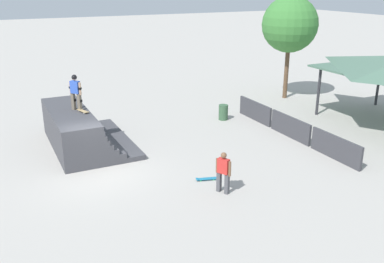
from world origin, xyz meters
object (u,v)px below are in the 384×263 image
(skateboard_on_deck, at_px, (83,111))
(bystander_walking, at_px, (223,171))
(skater_on_deck, at_px, (75,90))
(trash_bin, at_px, (223,112))
(skateboard_on_ground, at_px, (206,179))
(tree_beside_pavilion, at_px, (290,25))

(skateboard_on_deck, height_order, bystander_walking, skateboard_on_deck)
(skater_on_deck, relative_size, bystander_walking, 1.03)
(skateboard_on_deck, relative_size, bystander_walking, 0.52)
(bystander_walking, distance_m, trash_bin, 8.84)
(bystander_walking, relative_size, trash_bin, 1.87)
(bystander_walking, height_order, skateboard_on_ground, bystander_walking)
(skateboard_on_ground, xyz_separation_m, trash_bin, (-6.46, 4.50, 0.37))
(bystander_walking, bearing_deg, skateboard_on_deck, 0.54)
(skateboard_on_ground, distance_m, trash_bin, 7.88)
(skateboard_on_ground, xyz_separation_m, tree_beside_pavilion, (-8.83, 10.58, 4.71))
(tree_beside_pavilion, bearing_deg, skater_on_deck, -78.17)
(tree_beside_pavilion, distance_m, trash_bin, 7.85)
(bystander_walking, relative_size, skateboard_on_ground, 1.83)
(skater_on_deck, relative_size, trash_bin, 1.93)
(bystander_walking, xyz_separation_m, tree_beside_pavilion, (-10.01, 10.50, 3.89))
(skateboard_on_ground, bearing_deg, skateboard_on_deck, -41.04)
(skateboard_on_deck, xyz_separation_m, skateboard_on_ground, (5.35, 3.48, -1.79))
(trash_bin, bearing_deg, bystander_walking, -29.98)
(skateboard_on_deck, bearing_deg, trash_bin, 80.52)
(tree_beside_pavilion, bearing_deg, bystander_walking, -46.37)
(skater_on_deck, distance_m, skateboard_on_ground, 7.39)
(bystander_walking, height_order, tree_beside_pavilion, tree_beside_pavilion)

